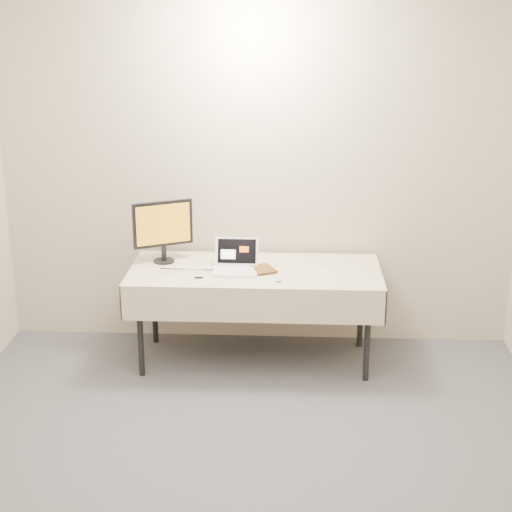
{
  "coord_description": "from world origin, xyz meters",
  "views": [
    {
      "loc": [
        0.27,
        -3.42,
        2.65
      ],
      "look_at": [
        0.01,
        1.99,
        0.86
      ],
      "focal_mm": 55.0,
      "sensor_mm": 36.0,
      "label": 1
    }
  ],
  "objects_px": {
    "laptop": "(236,263)",
    "book": "(253,259)",
    "table": "(255,277)",
    "monitor": "(163,227)"
  },
  "relations": [
    {
      "from": "table",
      "to": "book",
      "type": "bearing_deg",
      "value": -98.72
    },
    {
      "from": "monitor",
      "to": "laptop",
      "type": "bearing_deg",
      "value": -41.94
    },
    {
      "from": "monitor",
      "to": "book",
      "type": "xyz_separation_m",
      "value": [
        0.69,
        -0.2,
        -0.17
      ]
    },
    {
      "from": "table",
      "to": "book",
      "type": "distance_m",
      "value": 0.18
    },
    {
      "from": "book",
      "to": "table",
      "type": "bearing_deg",
      "value": 55.88
    },
    {
      "from": "laptop",
      "to": "book",
      "type": "height_order",
      "value": "laptop"
    },
    {
      "from": "table",
      "to": "laptop",
      "type": "distance_m",
      "value": 0.18
    },
    {
      "from": "monitor",
      "to": "table",
      "type": "bearing_deg",
      "value": -37.3
    },
    {
      "from": "laptop",
      "to": "book",
      "type": "bearing_deg",
      "value": -16.57
    },
    {
      "from": "laptop",
      "to": "monitor",
      "type": "height_order",
      "value": "monitor"
    }
  ]
}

